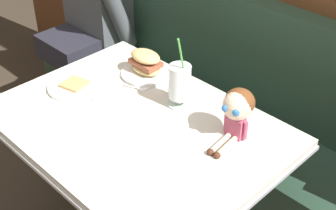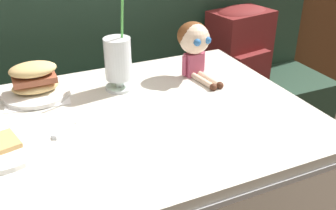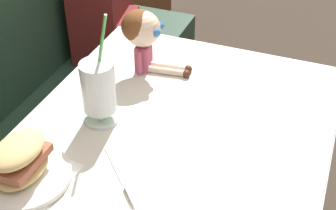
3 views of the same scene
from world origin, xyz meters
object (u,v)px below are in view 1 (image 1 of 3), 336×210
object	(u,v)px
sandwich_plate	(146,66)
milkshake_glass	(180,84)
diner_patron	(92,3)
butter_knife	(112,101)
toast_plate	(77,86)
seated_doll	(237,108)

from	to	relation	value
sandwich_plate	milkshake_glass	bearing A→B (deg)	-13.22
sandwich_plate	diner_patron	size ratio (longest dim) A/B	0.27
sandwich_plate	butter_knife	bearing A→B (deg)	-76.73
toast_plate	milkshake_glass	xyz separation A→B (m)	(0.40, 0.22, 0.09)
toast_plate	milkshake_glass	size ratio (longest dim) A/B	0.80
butter_knife	diner_patron	world-z (taller)	diner_patron
seated_doll	milkshake_glass	bearing A→B (deg)	179.75
toast_plate	seated_doll	size ratio (longest dim) A/B	1.11
sandwich_plate	butter_knife	xyz separation A→B (m)	(0.06, -0.24, -0.04)
seated_doll	diner_patron	bearing A→B (deg)	164.24
milkshake_glass	seated_doll	world-z (taller)	milkshake_glass
toast_plate	diner_patron	xyz separation A→B (m)	(-0.67, 0.60, -0.01)
sandwich_plate	seated_doll	world-z (taller)	seated_doll
sandwich_plate	diner_patron	xyz separation A→B (m)	(-0.80, 0.32, -0.04)
toast_plate	sandwich_plate	distance (m)	0.31
seated_doll	butter_knife	bearing A→B (deg)	-160.09
toast_plate	diner_patron	size ratio (longest dim) A/B	0.31
toast_plate	diner_patron	distance (m)	0.90
milkshake_glass	sandwich_plate	xyz separation A→B (m)	(-0.27, 0.06, -0.06)
milkshake_glass	sandwich_plate	bearing A→B (deg)	166.78
seated_doll	diner_patron	size ratio (longest dim) A/B	0.28
toast_plate	butter_knife	world-z (taller)	toast_plate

